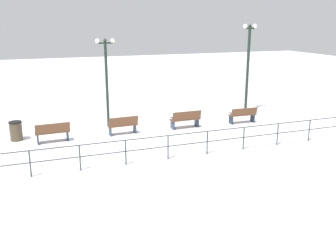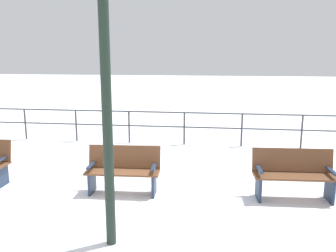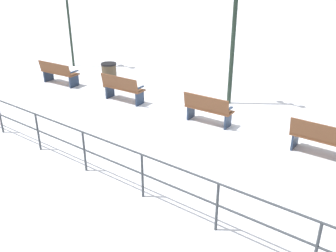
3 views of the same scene
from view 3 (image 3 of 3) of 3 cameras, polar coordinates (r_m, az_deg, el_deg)
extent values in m
plane|color=white|center=(10.92, 5.98, 0.35)|extent=(80.00, 80.00, 0.00)
cube|color=brown|center=(9.73, 22.73, -1.78)|extent=(0.54, 1.54, 0.04)
cube|color=brown|center=(9.40, 22.57, -1.01)|extent=(0.14, 1.53, 0.45)
cube|color=#23334C|center=(9.96, 18.87, -1.98)|extent=(0.46, 0.06, 0.45)
cube|color=#23334C|center=(9.84, 19.17, -0.15)|extent=(0.46, 0.08, 0.04)
cube|color=brown|center=(10.82, 6.32, 2.63)|extent=(0.51, 1.44, 0.04)
cube|color=brown|center=(10.54, 5.81, 3.47)|extent=(0.18, 1.42, 0.45)
cube|color=#23334C|center=(10.66, 9.15, 0.83)|extent=(0.40, 0.07, 0.44)
cube|color=#23334C|center=(11.17, 3.52, 2.24)|extent=(0.40, 0.07, 0.44)
cube|color=#23334C|center=(10.54, 9.32, 2.56)|extent=(0.40, 0.09, 0.04)
cube|color=#23334C|center=(11.06, 3.62, 3.90)|extent=(0.40, 0.09, 0.04)
cube|color=brown|center=(12.54, -6.74, 5.81)|extent=(0.54, 1.51, 0.04)
cube|color=brown|center=(12.30, -7.49, 6.58)|extent=(0.19, 1.49, 0.44)
cube|color=#23334C|center=(12.23, -4.37, 4.28)|extent=(0.41, 0.07, 0.46)
cube|color=#23334C|center=(13.02, -8.88, 5.32)|extent=(0.41, 0.07, 0.46)
cube|color=#23334C|center=(12.13, -4.36, 5.86)|extent=(0.41, 0.09, 0.04)
cube|color=#23334C|center=(12.93, -8.92, 6.82)|extent=(0.41, 0.09, 0.04)
cube|color=brown|center=(14.81, -16.17, 7.90)|extent=(0.63, 1.61, 0.04)
cube|color=brown|center=(14.59, -17.01, 8.46)|extent=(0.23, 1.58, 0.41)
cube|color=#23334C|center=(14.39, -14.19, 6.69)|extent=(0.46, 0.09, 0.45)
cube|color=#23334C|center=(15.38, -17.82, 7.40)|extent=(0.46, 0.09, 0.45)
cube|color=#23334C|center=(14.30, -14.28, 8.04)|extent=(0.46, 0.11, 0.04)
cube|color=#23334C|center=(15.30, -17.93, 8.66)|extent=(0.46, 0.11, 0.04)
cylinder|color=#1E2D23|center=(11.99, 9.95, 13.14)|extent=(0.14, 0.14, 4.31)
cylinder|color=#1E2D23|center=(16.90, -15.12, 17.04)|extent=(0.10, 0.10, 4.97)
cylinder|color=#383D42|center=(6.22, 21.77, -17.09)|extent=(0.05, 0.05, 0.97)
cylinder|color=#383D42|center=(6.65, 7.51, -12.23)|extent=(0.05, 0.05, 0.97)
cylinder|color=#383D42|center=(7.45, -3.93, -7.64)|extent=(0.05, 0.05, 0.97)
cylinder|color=#383D42|center=(8.51, -12.67, -3.85)|extent=(0.05, 0.05, 0.97)
cylinder|color=#383D42|center=(9.75, -19.27, -0.89)|extent=(0.05, 0.05, 0.97)
cylinder|color=#383D42|center=(11.12, -24.30, 1.38)|extent=(0.05, 0.05, 0.97)
cylinder|color=#383D42|center=(7.72, -8.83, -2.52)|extent=(0.04, 18.61, 0.04)
cylinder|color=#383D42|center=(7.93, -8.63, -5.33)|extent=(0.04, 18.61, 0.04)
cylinder|color=brown|center=(14.15, -8.96, 7.64)|extent=(0.54, 0.54, 0.82)
cylinder|color=black|center=(14.03, -9.08, 9.36)|extent=(0.57, 0.57, 0.06)
camera|label=1|loc=(12.45, -97.32, 0.97)|focal=40.85mm
camera|label=2|loc=(16.46, 13.01, 17.62)|focal=37.26mm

